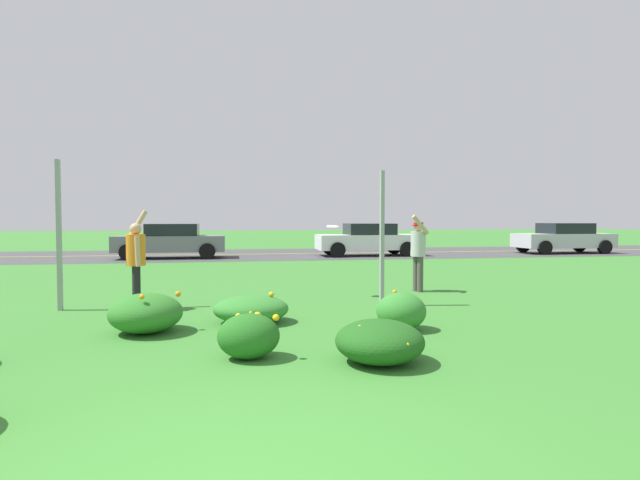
{
  "coord_description": "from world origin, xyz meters",
  "views": [
    {
      "loc": [
        0.0,
        -3.03,
        1.67
      ],
      "look_at": [
        1.79,
        7.15,
        1.23
      ],
      "focal_mm": 28.78,
      "sensor_mm": 36.0,
      "label": 1
    }
  ],
  "objects_px": {
    "sign_post_by_roadside": "(382,238)",
    "car_gray_center_right": "(171,241)",
    "car_white_center_left": "(368,239)",
    "person_thrower_orange_shirt": "(136,258)",
    "car_silver_leftmost": "(563,238)",
    "sign_post_near_path": "(59,235)",
    "person_catcher_red_cap_gray_shirt": "(418,249)",
    "frisbee_white": "(332,227)"
  },
  "relations": [
    {
      "from": "sign_post_by_roadside",
      "to": "car_white_center_left",
      "type": "xyz_separation_m",
      "value": [
        3.24,
        12.87,
        -0.55
      ]
    },
    {
      "from": "person_catcher_red_cap_gray_shirt",
      "to": "car_silver_leftmost",
      "type": "height_order",
      "value": "person_catcher_red_cap_gray_shirt"
    },
    {
      "from": "sign_post_by_roadside",
      "to": "car_white_center_left",
      "type": "height_order",
      "value": "sign_post_by_roadside"
    },
    {
      "from": "sign_post_near_path",
      "to": "car_silver_leftmost",
      "type": "relative_size",
      "value": 0.61
    },
    {
      "from": "car_silver_leftmost",
      "to": "car_white_center_left",
      "type": "xyz_separation_m",
      "value": [
        -9.74,
        0.0,
        0.0
      ]
    },
    {
      "from": "sign_post_near_path",
      "to": "person_thrower_orange_shirt",
      "type": "height_order",
      "value": "sign_post_near_path"
    },
    {
      "from": "person_thrower_orange_shirt",
      "to": "car_white_center_left",
      "type": "height_order",
      "value": "person_thrower_orange_shirt"
    },
    {
      "from": "sign_post_near_path",
      "to": "person_catcher_red_cap_gray_shirt",
      "type": "height_order",
      "value": "sign_post_near_path"
    },
    {
      "from": "person_catcher_red_cap_gray_shirt",
      "to": "car_silver_leftmost",
      "type": "xyz_separation_m",
      "value": [
        11.61,
        11.16,
        -0.23
      ]
    },
    {
      "from": "frisbee_white",
      "to": "car_gray_center_right",
      "type": "height_order",
      "value": "frisbee_white"
    },
    {
      "from": "sign_post_by_roadside",
      "to": "person_thrower_orange_shirt",
      "type": "distance_m",
      "value": 4.58
    },
    {
      "from": "car_silver_leftmost",
      "to": "person_catcher_red_cap_gray_shirt",
      "type": "bearing_deg",
      "value": -136.11
    },
    {
      "from": "person_thrower_orange_shirt",
      "to": "frisbee_white",
      "type": "distance_m",
      "value": 3.99
    },
    {
      "from": "frisbee_white",
      "to": "car_silver_leftmost",
      "type": "height_order",
      "value": "frisbee_white"
    },
    {
      "from": "person_catcher_red_cap_gray_shirt",
      "to": "frisbee_white",
      "type": "height_order",
      "value": "person_catcher_red_cap_gray_shirt"
    },
    {
      "from": "sign_post_by_roadside",
      "to": "car_silver_leftmost",
      "type": "xyz_separation_m",
      "value": [
        12.98,
        12.87,
        -0.55
      ]
    },
    {
      "from": "car_gray_center_right",
      "to": "frisbee_white",
      "type": "bearing_deg",
      "value": -68.3
    },
    {
      "from": "car_silver_leftmost",
      "to": "person_thrower_orange_shirt",
      "type": "bearing_deg",
      "value": -144.57
    },
    {
      "from": "car_white_center_left",
      "to": "sign_post_by_roadside",
      "type": "bearing_deg",
      "value": -104.12
    },
    {
      "from": "person_catcher_red_cap_gray_shirt",
      "to": "frisbee_white",
      "type": "relative_size",
      "value": 6.64
    },
    {
      "from": "frisbee_white",
      "to": "car_gray_center_right",
      "type": "bearing_deg",
      "value": 111.7
    },
    {
      "from": "sign_post_by_roadside",
      "to": "person_catcher_red_cap_gray_shirt",
      "type": "relative_size",
      "value": 1.47
    },
    {
      "from": "person_thrower_orange_shirt",
      "to": "person_catcher_red_cap_gray_shirt",
      "type": "distance_m",
      "value": 6.07
    },
    {
      "from": "person_thrower_orange_shirt",
      "to": "car_gray_center_right",
      "type": "bearing_deg",
      "value": 93.5
    },
    {
      "from": "sign_post_near_path",
      "to": "sign_post_by_roadside",
      "type": "height_order",
      "value": "sign_post_near_path"
    },
    {
      "from": "car_silver_leftmost",
      "to": "sign_post_by_roadside",
      "type": "bearing_deg",
      "value": -135.24
    },
    {
      "from": "person_catcher_red_cap_gray_shirt",
      "to": "car_white_center_left",
      "type": "relative_size",
      "value": 0.39
    },
    {
      "from": "frisbee_white",
      "to": "car_silver_leftmost",
      "type": "xyz_separation_m",
      "value": [
        13.68,
        11.58,
        -0.75
      ]
    },
    {
      "from": "sign_post_by_roadside",
      "to": "car_gray_center_right",
      "type": "height_order",
      "value": "sign_post_by_roadside"
    },
    {
      "from": "car_gray_center_right",
      "to": "car_white_center_left",
      "type": "bearing_deg",
      "value": 0.0
    },
    {
      "from": "person_catcher_red_cap_gray_shirt",
      "to": "car_white_center_left",
      "type": "bearing_deg",
      "value": 80.53
    },
    {
      "from": "sign_post_by_roadside",
      "to": "car_gray_center_right",
      "type": "distance_m",
      "value": 13.93
    },
    {
      "from": "sign_post_near_path",
      "to": "car_silver_leftmost",
      "type": "distance_m",
      "value": 22.56
    },
    {
      "from": "sign_post_near_path",
      "to": "sign_post_by_roadside",
      "type": "relative_size",
      "value": 1.06
    },
    {
      "from": "sign_post_near_path",
      "to": "frisbee_white",
      "type": "distance_m",
      "value": 5.25
    },
    {
      "from": "sign_post_near_path",
      "to": "person_catcher_red_cap_gray_shirt",
      "type": "xyz_separation_m",
      "value": [
        7.28,
        1.18,
        -0.4
      ]
    },
    {
      "from": "person_catcher_red_cap_gray_shirt",
      "to": "car_gray_center_right",
      "type": "distance_m",
      "value": 13.01
    },
    {
      "from": "sign_post_near_path",
      "to": "person_thrower_orange_shirt",
      "type": "xyz_separation_m",
      "value": [
        1.35,
        -0.14,
        -0.41
      ]
    },
    {
      "from": "frisbee_white",
      "to": "car_white_center_left",
      "type": "relative_size",
      "value": 0.06
    },
    {
      "from": "car_gray_center_right",
      "to": "person_catcher_red_cap_gray_shirt",
      "type": "bearing_deg",
      "value": -59.08
    },
    {
      "from": "sign_post_by_roadside",
      "to": "car_silver_leftmost",
      "type": "height_order",
      "value": "sign_post_by_roadside"
    },
    {
      "from": "car_gray_center_right",
      "to": "person_thrower_orange_shirt",
      "type": "bearing_deg",
      "value": -86.5
    }
  ]
}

